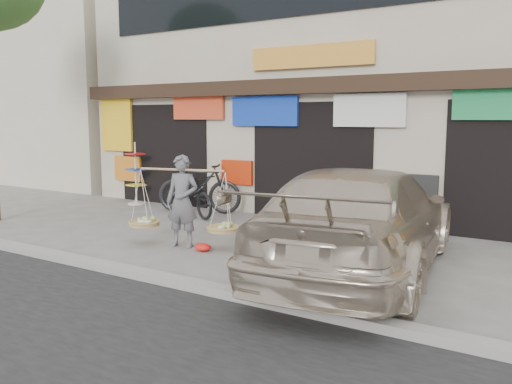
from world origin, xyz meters
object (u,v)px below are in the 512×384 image
Objects in this scene: street_vendor at (182,205)px; bike_2 at (313,205)px; bike_1 at (199,187)px; suv at (361,220)px; display_rack at (136,179)px; bike_0 at (192,195)px.

street_vendor reaches higher than bike_2.
suv is at bearing -137.52° from bike_1.
suv is at bearing -21.03° from display_rack.
street_vendor is at bearing -35.91° from display_rack.
display_rack is at bearing 129.57° from street_vendor.
street_vendor is 3.16m from bike_0.
street_vendor reaches higher than suv.
bike_2 is 5.63m from display_rack.
bike_1 is 0.37× the size of suv.
bike_1 reaches higher than bike_0.
suv is at bearing -143.39° from bike_2.
street_vendor is 1.09× the size of bike_0.
bike_2 is (3.28, -0.28, -0.11)m from bike_1.
street_vendor is at bearing -166.11° from bike_1.
street_vendor is at bearing -5.43° from suv.
street_vendor is 2.99m from bike_2.
bike_2 is at bearing -4.47° from display_rack.
street_vendor is 5.32m from display_rack.
bike_2 reaches higher than bike_0.
bike_0 is at bearing 174.81° from bike_1.
bike_1 is at bearing -4.02° from display_rack.
display_rack is (-2.44, 0.59, 0.18)m from bike_0.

